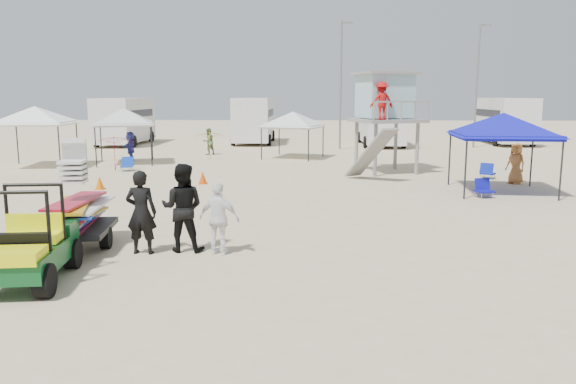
{
  "coord_description": "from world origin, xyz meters",
  "views": [
    {
      "loc": [
        0.94,
        -9.34,
        3.43
      ],
      "look_at": [
        0.5,
        3.0,
        1.3
      ],
      "focal_mm": 35.0,
      "sensor_mm": 36.0,
      "label": 1
    }
  ],
  "objects_px": {
    "canopy_blue": "(504,117)",
    "lifeguard_tower": "(385,100)",
    "surf_trailer": "(78,210)",
    "utility_cart": "(27,240)",
    "man_left": "(141,212)"
  },
  "relations": [
    {
      "from": "utility_cart",
      "to": "surf_trailer",
      "type": "xyz_separation_m",
      "value": [
        0.01,
        2.33,
        0.08
      ]
    },
    {
      "from": "canopy_blue",
      "to": "utility_cart",
      "type": "bearing_deg",
      "value": -139.27
    },
    {
      "from": "surf_trailer",
      "to": "lifeguard_tower",
      "type": "distance_m",
      "value": 15.9
    },
    {
      "from": "lifeguard_tower",
      "to": "canopy_blue",
      "type": "height_order",
      "value": "lifeguard_tower"
    },
    {
      "from": "utility_cart",
      "to": "lifeguard_tower",
      "type": "height_order",
      "value": "lifeguard_tower"
    },
    {
      "from": "canopy_blue",
      "to": "lifeguard_tower",
      "type": "bearing_deg",
      "value": 123.78
    },
    {
      "from": "surf_trailer",
      "to": "lifeguard_tower",
      "type": "height_order",
      "value": "lifeguard_tower"
    },
    {
      "from": "surf_trailer",
      "to": "man_left",
      "type": "height_order",
      "value": "surf_trailer"
    },
    {
      "from": "surf_trailer",
      "to": "canopy_blue",
      "type": "bearing_deg",
      "value": 33.72
    },
    {
      "from": "surf_trailer",
      "to": "lifeguard_tower",
      "type": "xyz_separation_m",
      "value": [
        8.55,
        13.21,
        2.34
      ]
    },
    {
      "from": "lifeguard_tower",
      "to": "canopy_blue",
      "type": "relative_size",
      "value": 1.27
    },
    {
      "from": "surf_trailer",
      "to": "canopy_blue",
      "type": "relative_size",
      "value": 0.73
    },
    {
      "from": "surf_trailer",
      "to": "canopy_blue",
      "type": "xyz_separation_m",
      "value": [
        12.02,
        8.02,
        1.79
      ]
    },
    {
      "from": "surf_trailer",
      "to": "man_left",
      "type": "xyz_separation_m",
      "value": [
        1.51,
        -0.3,
        0.02
      ]
    },
    {
      "from": "utility_cart",
      "to": "lifeguard_tower",
      "type": "xyz_separation_m",
      "value": [
        8.55,
        15.54,
        2.42
      ]
    }
  ]
}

